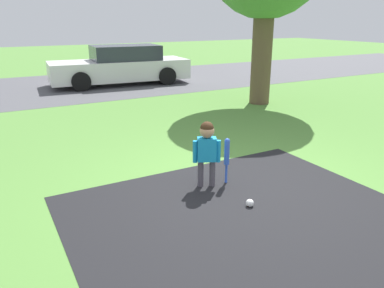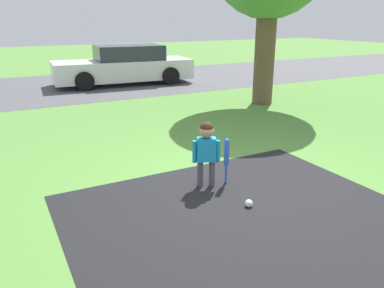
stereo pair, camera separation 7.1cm
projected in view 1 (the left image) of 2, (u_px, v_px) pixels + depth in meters
The scene contains 6 objects.
ground_plane at pixel (241, 189), 4.98m from camera, with size 60.00×60.00×0.00m, color #518438.
street_strip at pixel (79, 85), 12.67m from camera, with size 40.00×6.00×0.01m.
child at pixel (207, 145), 4.89m from camera, with size 0.34×0.23×0.90m.
baseball_bat at pixel (227, 154), 5.04m from camera, with size 0.07×0.07×0.65m.
sports_ball at pixel (250, 203), 4.51m from camera, with size 0.09×0.09×0.09m.
parked_car at pixel (121, 66), 12.76m from camera, with size 4.72×2.09×1.30m.
Camera 1 is at (-2.77, -3.65, 2.16)m, focal length 35.00 mm.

